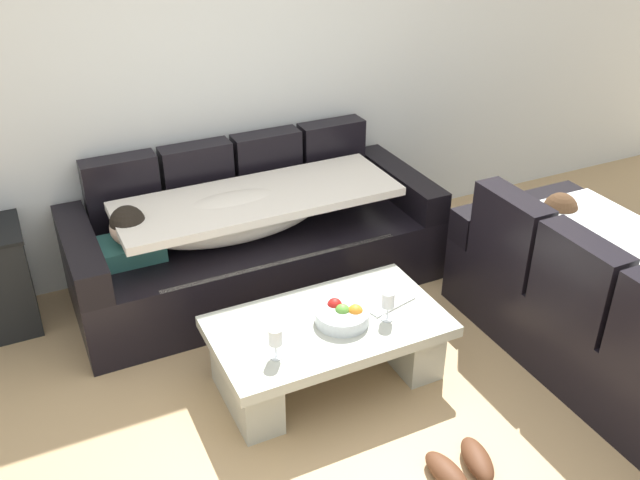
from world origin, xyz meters
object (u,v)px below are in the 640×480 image
Objects in this scene: wine_glass_near_left at (275,338)px; open_magazine at (383,299)px; couch_along_wall at (250,240)px; couch_near_window at (617,312)px; fruit_bowl at (343,315)px; coffee_table at (328,344)px; pair_of_shoes at (462,466)px; wine_glass_near_right at (388,301)px.

wine_glass_near_left reaches higher than open_magazine.
couch_along_wall and couch_near_window have the same top height.
open_magazine is at bearing -68.83° from couch_along_wall.
couch_along_wall is 13.65× the size of wine_glass_near_left.
fruit_bowl is at bearing -84.64° from couch_along_wall.
pair_of_shoes is at bearing -72.56° from coffee_table.
wine_glass_near_left is (-0.42, -0.12, 0.08)m from fruit_bowl.
fruit_bowl is 0.24m from wine_glass_near_right.
couch_near_window is 1.55m from coffee_table.
couch_along_wall is at bearing 91.76° from coffee_table.
couch_near_window is 1.25m from open_magazine.
couch_along_wall is at bearing 98.95° from pair_of_shoes.
couch_along_wall is 2.17m from couch_near_window.
fruit_bowl is 0.84× the size of pair_of_shoes.
wine_glass_near_right is at bearing 2.87° from wine_glass_near_left.
couch_along_wall is 1.89× the size of coffee_table.
wine_glass_near_left is 1.00× the size of wine_glass_near_right.
coffee_table reaches higher than pair_of_shoes.
wine_glass_near_right is (0.21, -0.09, 0.08)m from fruit_bowl.
coffee_table is at bearing 174.14° from open_magazine.
fruit_bowl reaches higher than coffee_table.
wine_glass_near_left is at bearing 131.25° from pair_of_shoes.
fruit_bowl is 0.44m from wine_glass_near_left.
couch_along_wall is 1.93m from pair_of_shoes.
fruit_bowl is (0.10, -1.07, 0.09)m from couch_along_wall.
fruit_bowl is at bearing 158.20° from wine_glass_near_right.
fruit_bowl is 1.69× the size of wine_glass_near_left.
couch_near_window reaches higher than open_magazine.
wine_glass_near_left is 0.50× the size of pair_of_shoes.
wine_glass_near_left is 0.73m from open_magazine.
fruit_bowl is 1.69× the size of wine_glass_near_right.
couch_near_window is at bearing -12.41° from wine_glass_near_left.
couch_near_window is 11.53× the size of wine_glass_near_right.
wine_glass_near_right reaches higher than fruit_bowl.
wine_glass_near_left is at bearing -178.29° from open_magazine.
couch_along_wall is 6.79× the size of pair_of_shoes.
couch_near_window is 6.83× the size of open_magazine.
couch_near_window reaches higher than wine_glass_near_right.
fruit_bowl reaches higher than open_magazine.
fruit_bowl is at bearing 69.64° from couch_near_window.
couch_near_window is 11.53× the size of wine_glass_near_left.
open_magazine is (0.28, 0.08, -0.04)m from fruit_bowl.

